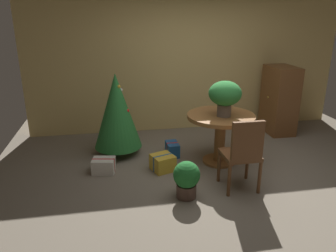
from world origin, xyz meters
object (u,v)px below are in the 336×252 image
wooden_chair_near (243,152)px  gift_box_blue (172,149)px  potted_plant (187,178)px  flower_vase (225,95)px  gift_box_gold (163,163)px  gift_box_cream (104,166)px  wooden_cabinet (279,100)px  round_dining_table (220,126)px  holiday_tree (117,111)px

wooden_chair_near → gift_box_blue: 1.47m
gift_box_blue → potted_plant: bearing=-93.1°
flower_vase → gift_box_gold: (-0.91, -0.04, -0.97)m
gift_box_cream → wooden_cabinet: (3.29, 1.16, 0.53)m
gift_box_blue → potted_plant: 1.29m
wooden_cabinet → gift_box_gold: bearing=-153.1°
gift_box_cream → gift_box_gold: bearing=-5.5°
potted_plant → wooden_cabinet: bearing=41.7°
round_dining_table → wooden_chair_near: 0.86m
gift_box_gold → wooden_cabinet: 2.78m
flower_vase → potted_plant: size_ratio=1.08×
flower_vase → holiday_tree: (-1.52, 0.67, -0.35)m
holiday_tree → gift_box_blue: size_ratio=4.24×
flower_vase → wooden_cabinet: flower_vase is taller
flower_vase → wooden_cabinet: 1.99m
round_dining_table → wooden_cabinet: bearing=36.0°
gift_box_blue → round_dining_table: bearing=-29.5°
flower_vase → wooden_chair_near: size_ratio=0.53×
flower_vase → holiday_tree: holiday_tree is taller
wooden_chair_near → gift_box_gold: (-0.90, 0.74, -0.43)m
round_dining_table → holiday_tree: holiday_tree is taller
wooden_chair_near → gift_box_blue: size_ratio=3.12×
gift_box_blue → flower_vase: bearing=-33.6°
wooden_chair_near → gift_box_cream: size_ratio=2.76×
gift_box_cream → holiday_tree: bearing=69.0°
holiday_tree → potted_plant: size_ratio=2.79×
flower_vase → gift_box_cream: size_ratio=1.46×
holiday_tree → potted_plant: bearing=-62.4°
round_dining_table → gift_box_cream: round_dining_table is taller
holiday_tree → wooden_cabinet: (3.05, 0.53, -0.10)m
gift_box_gold → wooden_chair_near: bearing=-39.7°
holiday_tree → gift_box_gold: 1.12m
holiday_tree → gift_box_cream: size_ratio=3.76×
round_dining_table → holiday_tree: (-1.51, 0.59, 0.15)m
gift_box_gold → gift_box_blue: 0.54m
flower_vase → wooden_cabinet: (1.53, 1.20, -0.45)m
holiday_tree → gift_box_cream: 0.92m
wooden_chair_near → holiday_tree: (-1.51, 1.45, 0.19)m
gift_box_cream → gift_box_gold: (0.85, -0.08, 0.01)m
wooden_cabinet → holiday_tree: bearing=-170.2°
wooden_cabinet → potted_plant: wooden_cabinet is taller
gift_box_blue → wooden_cabinet: 2.38m
holiday_tree → wooden_cabinet: size_ratio=1.05×
gift_box_cream → potted_plant: potted_plant is taller
holiday_tree → wooden_cabinet: bearing=9.8°
round_dining_table → gift_box_blue: (-0.66, 0.37, -0.47)m
wooden_chair_near → holiday_tree: holiday_tree is taller
holiday_tree → gift_box_cream: bearing=-111.0°
wooden_chair_near → potted_plant: (-0.73, -0.04, -0.28)m
gift_box_gold → potted_plant: (0.17, -0.78, 0.14)m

